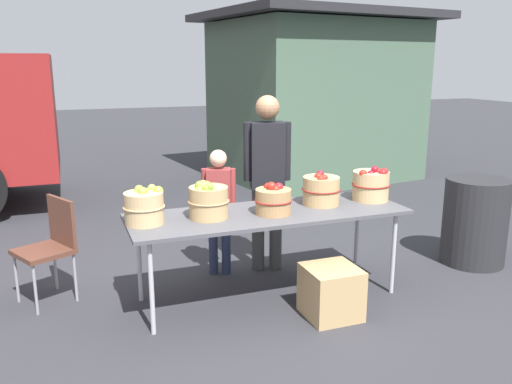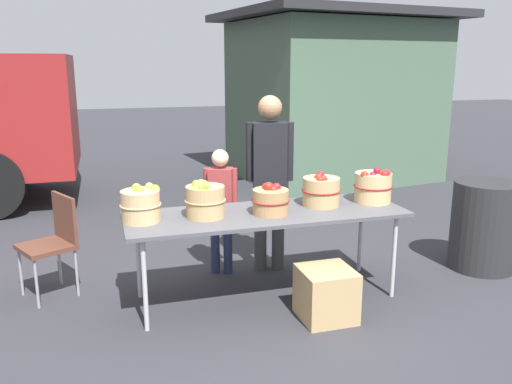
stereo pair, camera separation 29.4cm
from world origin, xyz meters
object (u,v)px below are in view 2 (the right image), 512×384
Objects in this scene: apple_basket_red_0 at (271,201)px; apple_basket_red_1 at (321,191)px; apple_basket_green_1 at (205,200)px; produce_crate at (326,294)px; trash_barrel at (484,226)px; apple_basket_red_2 at (373,187)px; child_customer at (221,202)px; folding_chair at (54,237)px; market_table at (266,217)px; apple_basket_green_0 at (141,205)px; vendor_adult at (270,170)px.

apple_basket_red_1 is (0.49, 0.12, 0.02)m from apple_basket_red_0.
apple_basket_green_1 reaches higher than produce_crate.
trash_barrel is at bearing 0.57° from apple_basket_green_1.
apple_basket_red_1 is at bearing 177.63° from apple_basket_red_2.
trash_barrel is (1.21, -0.01, -0.46)m from apple_basket_red_2.
child_customer is (-1.23, 0.59, -0.19)m from apple_basket_red_2.
produce_crate is (2.03, -1.09, -0.31)m from folding_chair.
market_table is 2.22m from trash_barrel.
apple_basket_green_1 is 1.20m from produce_crate.
apple_basket_green_0 is at bearing 178.09° from market_table.
apple_basket_green_1 reaches higher than market_table.
apple_basket_green_1 is (0.49, -0.02, 0.01)m from apple_basket_green_0.
folding_chair is at bearing 159.32° from apple_basket_red_0.
apple_basket_red_1 is (1.02, 0.05, -0.01)m from apple_basket_green_1.
apple_basket_green_0 is at bearing 174.82° from apple_basket_red_0.
apple_basket_red_0 is at bearing 125.13° from produce_crate.
vendor_adult reaches higher than apple_basket_red_2.
apple_basket_red_2 is 0.39× the size of folding_chair.
market_table is at bearing -177.43° from apple_basket_red_2.
trash_barrel is at bearing 55.09° from folding_chair.
folding_chair is 3.94m from trash_barrel.
apple_basket_red_1 reaches higher than market_table.
trash_barrel is at bearing 16.01° from produce_crate.
apple_basket_red_1 is 0.39× the size of folding_chair.
child_customer is (-0.46, 0.05, -0.28)m from vendor_adult.
vendor_adult is at bearing 164.49° from trash_barrel.
vendor_adult is at bearing 145.01° from apple_basket_red_2.
vendor_adult reaches higher than apple_basket_green_0.
apple_basket_red_0 is at bearing 42.46° from folding_chair.
trash_barrel is at bearing -0.94° from apple_basket_red_1.
child_customer is at bearing 166.28° from trash_barrel.
child_customer is at bearing 110.16° from apple_basket_red_0.
produce_crate is (0.33, -0.50, -0.51)m from market_table.
apple_basket_green_0 is 1.51m from apple_basket_red_1.
apple_basket_red_0 is 1.87m from folding_chair.
apple_basket_red_0 is 0.36× the size of folding_chair.
apple_basket_red_0 is 0.77× the size of produce_crate.
apple_basket_red_0 is 0.92× the size of apple_basket_red_1.
market_table reaches higher than produce_crate.
apple_basket_red_0 is at bearing -165.96° from apple_basket_red_1.
apple_basket_red_0 is (0.52, -0.07, -0.03)m from apple_basket_green_1.
market_table is at bearing -1.91° from apple_basket_green_0.
vendor_adult is at bearing 24.41° from apple_basket_green_0.
apple_basket_red_2 reaches higher than apple_basket_green_0.
produce_crate is at bearing -31.47° from apple_basket_green_1.
apple_basket_green_0 is 3.24m from trash_barrel.
trash_barrel is at bearing -174.79° from child_customer.
apple_basket_green_0 is 1.02× the size of apple_basket_red_0.
apple_basket_red_1 is at bearing 14.04° from apple_basket_red_0.
apple_basket_red_1 reaches higher than trash_barrel.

